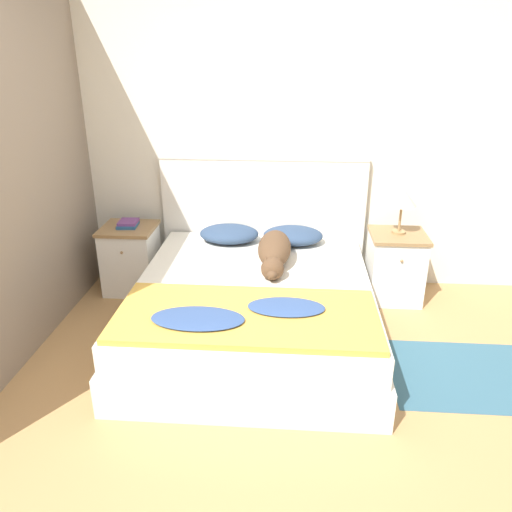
% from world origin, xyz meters
% --- Properties ---
extents(ground_plane, '(16.00, 16.00, 0.00)m').
position_xyz_m(ground_plane, '(0.00, 0.00, 0.00)').
color(ground_plane, tan).
extents(wall_back, '(9.00, 0.06, 2.55)m').
position_xyz_m(wall_back, '(0.00, 2.13, 1.27)').
color(wall_back, silver).
rests_on(wall_back, ground_plane).
extents(wall_side_left, '(0.06, 3.10, 2.55)m').
position_xyz_m(wall_side_left, '(-1.56, 1.05, 1.27)').
color(wall_side_left, gray).
rests_on(wall_side_left, ground_plane).
extents(bed, '(1.70, 1.94, 0.47)m').
position_xyz_m(bed, '(-0.01, 1.07, 0.23)').
color(bed, silver).
rests_on(bed, ground_plane).
extents(headboard, '(1.78, 0.06, 1.15)m').
position_xyz_m(headboard, '(-0.01, 2.06, 0.60)').
color(headboard, silver).
rests_on(headboard, ground_plane).
extents(nightstand_left, '(0.45, 0.45, 0.58)m').
position_xyz_m(nightstand_left, '(-1.14, 1.78, 0.29)').
color(nightstand_left, white).
rests_on(nightstand_left, ground_plane).
extents(nightstand_right, '(0.45, 0.45, 0.58)m').
position_xyz_m(nightstand_right, '(1.12, 1.78, 0.29)').
color(nightstand_right, white).
rests_on(nightstand_right, ground_plane).
extents(pillow_left, '(0.50, 0.36, 0.14)m').
position_xyz_m(pillow_left, '(-0.28, 1.80, 0.54)').
color(pillow_left, navy).
rests_on(pillow_left, bed).
extents(pillow_right, '(0.50, 0.36, 0.14)m').
position_xyz_m(pillow_right, '(0.26, 1.80, 0.54)').
color(pillow_right, navy).
rests_on(pillow_right, bed).
extents(quilt, '(1.59, 0.73, 0.07)m').
position_xyz_m(quilt, '(-0.02, 0.51, 0.49)').
color(quilt, gold).
rests_on(quilt, bed).
extents(dog, '(0.25, 0.81, 0.22)m').
position_xyz_m(dog, '(0.12, 1.37, 0.57)').
color(dog, brown).
rests_on(dog, bed).
extents(book_stack, '(0.17, 0.20, 0.05)m').
position_xyz_m(book_stack, '(-1.14, 1.80, 0.61)').
color(book_stack, '#285689').
rests_on(book_stack, nightstand_left).
extents(table_lamp, '(0.22, 0.22, 0.37)m').
position_xyz_m(table_lamp, '(1.12, 1.80, 0.88)').
color(table_lamp, '#9E7A4C').
rests_on(table_lamp, nightstand_right).
extents(rug, '(1.03, 0.78, 0.00)m').
position_xyz_m(rug, '(1.43, 0.70, 0.00)').
color(rug, '#335B70').
rests_on(rug, ground_plane).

